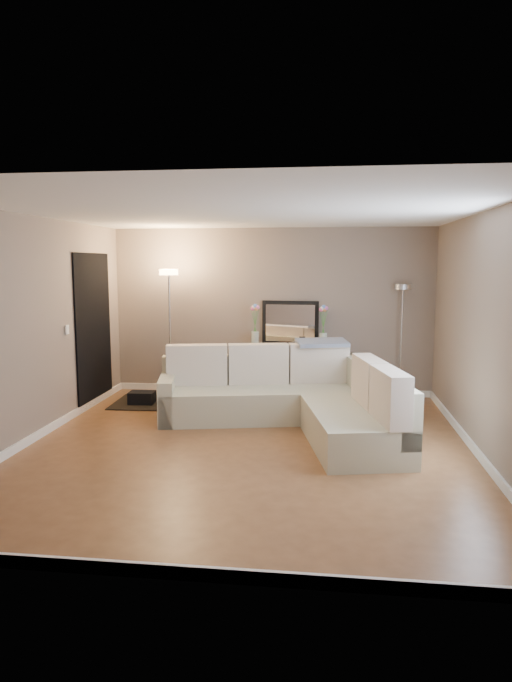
# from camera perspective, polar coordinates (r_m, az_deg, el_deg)

# --- Properties ---
(floor) EXTENTS (5.00, 5.50, 0.01)m
(floor) POSITION_cam_1_polar(r_m,az_deg,el_deg) (6.52, -0.88, -10.62)
(floor) COLOR brown
(floor) RESTS_ON ground
(ceiling) EXTENTS (5.00, 5.50, 0.01)m
(ceiling) POSITION_cam_1_polar(r_m,az_deg,el_deg) (6.21, -0.93, 12.87)
(ceiling) COLOR white
(ceiling) RESTS_ON ground
(wall_back) EXTENTS (5.00, 0.02, 2.60)m
(wall_back) POSITION_cam_1_polar(r_m,az_deg,el_deg) (8.96, 1.55, 2.95)
(wall_back) COLOR gray
(wall_back) RESTS_ON ground
(wall_front) EXTENTS (5.00, 0.02, 2.60)m
(wall_front) POSITION_cam_1_polar(r_m,az_deg,el_deg) (3.56, -7.12, -4.50)
(wall_front) COLOR gray
(wall_front) RESTS_ON ground
(wall_left) EXTENTS (0.02, 5.50, 2.60)m
(wall_left) POSITION_cam_1_polar(r_m,az_deg,el_deg) (7.03, -21.61, 1.08)
(wall_left) COLOR gray
(wall_left) RESTS_ON ground
(wall_right) EXTENTS (0.02, 5.50, 2.60)m
(wall_right) POSITION_cam_1_polar(r_m,az_deg,el_deg) (6.39, 21.99, 0.44)
(wall_right) COLOR gray
(wall_right) RESTS_ON ground
(baseboard_back) EXTENTS (5.00, 0.03, 0.10)m
(baseboard_back) POSITION_cam_1_polar(r_m,az_deg,el_deg) (9.13, 1.51, -4.91)
(baseboard_back) COLOR white
(baseboard_back) RESTS_ON ground
(baseboard_front) EXTENTS (5.00, 0.03, 0.10)m
(baseboard_front) POSITION_cam_1_polar(r_m,az_deg,el_deg) (4.03, -6.71, -22.06)
(baseboard_front) COLOR white
(baseboard_front) RESTS_ON ground
(baseboard_left) EXTENTS (0.03, 5.50, 0.10)m
(baseboard_left) POSITION_cam_1_polar(r_m,az_deg,el_deg) (7.26, -20.94, -8.76)
(baseboard_left) COLOR white
(baseboard_left) RESTS_ON ground
(baseboard_right) EXTENTS (0.03, 5.50, 0.10)m
(baseboard_right) POSITION_cam_1_polar(r_m,az_deg,el_deg) (6.65, 21.22, -10.30)
(baseboard_right) COLOR white
(baseboard_right) RESTS_ON ground
(doorway) EXTENTS (0.02, 1.20, 2.20)m
(doorway) POSITION_cam_1_polar(r_m,az_deg,el_deg) (8.56, -15.93, 1.08)
(doorway) COLOR black
(doorway) RESTS_ON ground
(switch_plate) EXTENTS (0.02, 0.08, 0.12)m
(switch_plate) POSITION_cam_1_polar(r_m,az_deg,el_deg) (7.78, -18.39, 1.08)
(switch_plate) COLOR white
(switch_plate) RESTS_ON ground
(sectional_sofa) EXTENTS (3.21, 2.75, 0.96)m
(sectional_sofa) POSITION_cam_1_polar(r_m,az_deg,el_deg) (7.28, 3.88, -5.73)
(sectional_sofa) COLOR beige
(sectional_sofa) RESTS_ON floor
(throw_blanket) EXTENTS (0.77, 0.56, 0.09)m
(throw_blanket) POSITION_cam_1_polar(r_m,az_deg,el_deg) (7.89, 6.63, -0.16)
(throw_blanket) COLOR gray
(throw_blanket) RESTS_ON sectional_sofa
(console_table) EXTENTS (1.27, 0.43, 0.77)m
(console_table) POSITION_cam_1_polar(r_m,az_deg,el_deg) (8.82, 2.77, -2.83)
(console_table) COLOR black
(console_table) RESTS_ON floor
(leaning_mirror) EXTENTS (0.88, 0.11, 0.69)m
(leaning_mirror) POSITION_cam_1_polar(r_m,az_deg,el_deg) (8.86, 3.45, 1.81)
(leaning_mirror) COLOR black
(leaning_mirror) RESTS_ON console_table
(table_decor) EXTENTS (0.53, 0.13, 0.12)m
(table_decor) POSITION_cam_1_polar(r_m,az_deg,el_deg) (8.71, 3.23, -0.42)
(table_decor) COLOR #CF5E24
(table_decor) RESTS_ON console_table
(flower_vase_left) EXTENTS (0.15, 0.12, 0.66)m
(flower_vase_left) POSITION_cam_1_polar(r_m,az_deg,el_deg) (8.81, -0.10, 1.29)
(flower_vase_left) COLOR silver
(flower_vase_left) RESTS_ON console_table
(flower_vase_right) EXTENTS (0.15, 0.12, 0.66)m
(flower_vase_right) POSITION_cam_1_polar(r_m,az_deg,el_deg) (8.66, 6.75, 1.12)
(flower_vase_right) COLOR silver
(flower_vase_right) RESTS_ON console_table
(floor_lamp_lit) EXTENTS (0.29, 0.29, 1.97)m
(floor_lamp_lit) POSITION_cam_1_polar(r_m,az_deg,el_deg) (8.72, -8.66, 3.32)
(floor_lamp_lit) COLOR silver
(floor_lamp_lit) RESTS_ON floor
(floor_lamp_unlit) EXTENTS (0.32, 0.32, 1.75)m
(floor_lamp_unlit) POSITION_cam_1_polar(r_m,az_deg,el_deg) (8.80, 14.41, 2.19)
(floor_lamp_unlit) COLOR silver
(floor_lamp_unlit) RESTS_ON floor
(charcoal_rug) EXTENTS (1.32, 1.01, 0.02)m
(charcoal_rug) POSITION_cam_1_polar(r_m,az_deg,el_deg) (8.61, -9.75, -6.08)
(charcoal_rug) COLOR black
(charcoal_rug) RESTS_ON floor
(black_bag) EXTENTS (0.37, 0.27, 0.24)m
(black_bag) POSITION_cam_1_polar(r_m,az_deg,el_deg) (8.56, -11.34, -5.76)
(black_bag) COLOR black
(black_bag) RESTS_ON charcoal_rug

